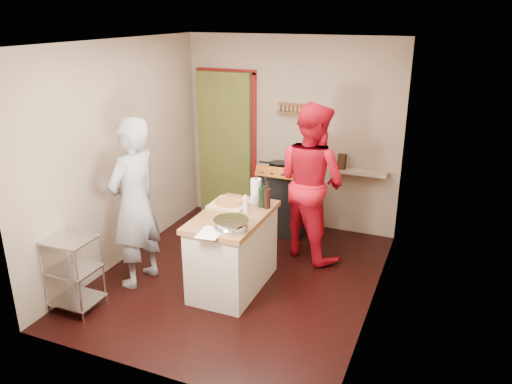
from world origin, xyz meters
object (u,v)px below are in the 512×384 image
stove (285,200)px  person_red (311,182)px  wire_shelving (73,270)px  person_stripe (134,204)px  island (233,249)px

stove → person_red: size_ratio=0.53×
wire_shelving → person_stripe: 0.91m
wire_shelving → person_stripe: size_ratio=0.43×
stove → wire_shelving: 2.94m
wire_shelving → person_stripe: bearing=68.4°
stove → person_red: 0.90m
island → person_red: 1.31m
wire_shelving → island: island is taller
stove → wire_shelving: stove is taller
person_red → stove: bearing=-18.5°
wire_shelving → island: size_ratio=0.64×
person_stripe → stove: bearing=157.1°
stove → person_stripe: 2.24m
island → wire_shelving: bearing=-142.4°
person_stripe → person_red: person_red is taller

